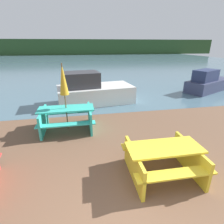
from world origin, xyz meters
TOP-DOWN VIEW (x-y plane):
  - water at (0.00, 30.65)m, footprint 60.00×50.00m
  - far_treeline at (0.00, 50.65)m, footprint 80.00×1.60m
  - picnic_table_yellow at (1.15, 1.72)m, footprint 1.65×1.40m
  - picnic_table_teal at (-1.10, 4.47)m, footprint 1.86×1.39m
  - umbrella_gold at (-1.10, 4.47)m, footprint 0.29×0.29m
  - boat at (0.03, 7.33)m, footprint 3.90×2.26m
  - boat_second at (7.46, 8.42)m, footprint 3.92×2.73m

SIDE VIEW (x-z plane):
  - water at x=0.00m, z-range 0.00..0.00m
  - picnic_table_yellow at x=1.15m, z-range 0.08..0.82m
  - picnic_table_teal at x=-1.10m, z-range 0.08..0.88m
  - boat_second at x=7.46m, z-range -0.18..1.19m
  - boat at x=0.03m, z-range -0.20..1.38m
  - umbrella_gold at x=-1.10m, z-range 0.61..2.89m
  - far_treeline at x=0.00m, z-range 0.00..4.00m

